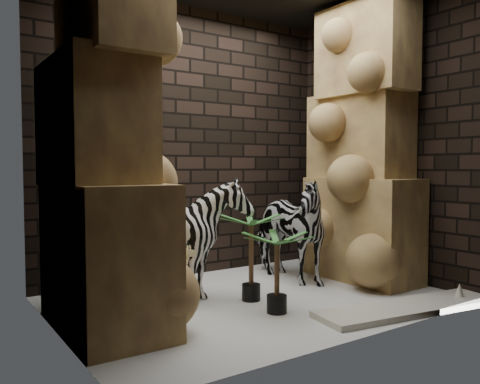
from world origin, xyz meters
TOP-DOWN VIEW (x-y plane):
  - floor at (0.00, 0.00)m, footprint 3.50×3.50m
  - wall_back at (0.00, 1.25)m, footprint 3.50×0.00m
  - wall_front at (0.00, -1.25)m, footprint 3.50×0.00m
  - wall_left at (-1.75, 0.00)m, footprint 0.00×3.00m
  - wall_right at (1.75, 0.00)m, footprint 0.00×3.00m
  - rock_pillar_left at (-1.40, 0.00)m, footprint 0.68×1.30m
  - rock_pillar_right at (1.42, 0.00)m, footprint 0.58×1.25m
  - zebra_right at (0.69, 0.42)m, footprint 0.62×1.11m
  - zebra_left at (-0.57, 0.35)m, footprint 1.02×1.21m
  - giraffe_toy at (-1.00, -0.28)m, footprint 0.34×0.21m
  - palm_front at (-0.06, -0.01)m, footprint 0.36×0.36m
  - palm_back at (-0.10, -0.44)m, footprint 0.36×0.36m
  - surfboard at (0.87, -1.02)m, footprint 1.78×0.69m

SIDE VIEW (x-z plane):
  - floor at x=0.00m, z-range 0.00..0.00m
  - surfboard at x=0.87m, z-range 0.00..0.05m
  - giraffe_toy at x=-1.00m, z-range 0.00..0.62m
  - palm_back at x=-0.10m, z-range 0.00..0.69m
  - palm_front at x=-0.06m, z-range 0.00..0.80m
  - zebra_left at x=-0.57m, z-range 0.00..1.02m
  - zebra_right at x=0.69m, z-range 0.00..1.30m
  - wall_back at x=0.00m, z-range -0.25..3.25m
  - wall_front at x=0.00m, z-range -0.25..3.25m
  - wall_left at x=-1.75m, z-range 0.00..3.00m
  - wall_right at x=1.75m, z-range 0.00..3.00m
  - rock_pillar_left at x=-1.40m, z-range 0.00..3.00m
  - rock_pillar_right at x=1.42m, z-range 0.00..3.00m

